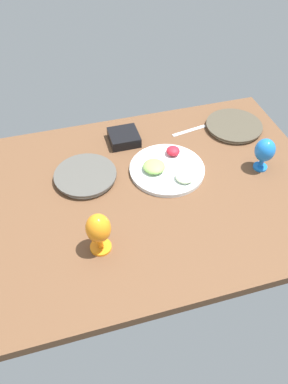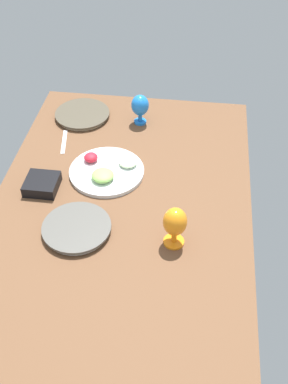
{
  "view_description": "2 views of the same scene",
  "coord_description": "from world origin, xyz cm",
  "px_view_note": "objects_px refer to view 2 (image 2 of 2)",
  "views": [
    {
      "loc": [
        24.61,
        103.97,
        111.96
      ],
      "look_at": [
        -2.86,
        7.68,
        7.98
      ],
      "focal_mm": 35.72,
      "sensor_mm": 36.0,
      "label": 1
    },
    {
      "loc": [
        130.93,
        26.38,
        131.96
      ],
      "look_at": [
        0.22,
        9.38,
        7.98
      ],
      "focal_mm": 43.71,
      "sensor_mm": 36.0,
      "label": 2
    }
  ],
  "objects_px": {
    "dinner_plate_right": "(77,228)",
    "square_bowl_black": "(42,184)",
    "dinner_plate_left": "(82,115)",
    "fruit_platter": "(107,171)",
    "hurricane_glass_orange": "(175,223)",
    "hurricane_glass_blue": "(139,106)"
  },
  "relations": [
    {
      "from": "dinner_plate_right",
      "to": "hurricane_glass_orange",
      "type": "height_order",
      "value": "hurricane_glass_orange"
    },
    {
      "from": "fruit_platter",
      "to": "hurricane_glass_orange",
      "type": "distance_m",
      "value": 0.48
    },
    {
      "from": "dinner_plate_right",
      "to": "square_bowl_black",
      "type": "bearing_deg",
      "value": -137.46
    },
    {
      "from": "fruit_platter",
      "to": "square_bowl_black",
      "type": "distance_m",
      "value": 0.28
    },
    {
      "from": "dinner_plate_left",
      "to": "hurricane_glass_orange",
      "type": "bearing_deg",
      "value": 34.28
    },
    {
      "from": "hurricane_glass_orange",
      "to": "square_bowl_black",
      "type": "relative_size",
      "value": 1.27
    },
    {
      "from": "hurricane_glass_orange",
      "to": "hurricane_glass_blue",
      "type": "relative_size",
      "value": 1.13
    },
    {
      "from": "dinner_plate_left",
      "to": "dinner_plate_right",
      "type": "height_order",
      "value": "dinner_plate_right"
    },
    {
      "from": "dinner_plate_left",
      "to": "hurricane_glass_orange",
      "type": "height_order",
      "value": "hurricane_glass_orange"
    },
    {
      "from": "dinner_plate_right",
      "to": "hurricane_glass_orange",
      "type": "distance_m",
      "value": 0.38
    },
    {
      "from": "fruit_platter",
      "to": "dinner_plate_right",
      "type": "bearing_deg",
      "value": -8.33
    },
    {
      "from": "dinner_plate_right",
      "to": "hurricane_glass_blue",
      "type": "height_order",
      "value": "hurricane_glass_blue"
    },
    {
      "from": "square_bowl_black",
      "to": "hurricane_glass_blue",
      "type": "bearing_deg",
      "value": 147.46
    },
    {
      "from": "dinner_plate_left",
      "to": "hurricane_glass_blue",
      "type": "bearing_deg",
      "value": 87.48
    },
    {
      "from": "fruit_platter",
      "to": "hurricane_glass_orange",
      "type": "height_order",
      "value": "hurricane_glass_orange"
    },
    {
      "from": "hurricane_glass_orange",
      "to": "hurricane_glass_blue",
      "type": "xyz_separation_m",
      "value": [
        -0.75,
        -0.23,
        -0.01
      ]
    },
    {
      "from": "hurricane_glass_blue",
      "to": "dinner_plate_left",
      "type": "bearing_deg",
      "value": -92.52
    },
    {
      "from": "hurricane_glass_blue",
      "to": "square_bowl_black",
      "type": "height_order",
      "value": "hurricane_glass_blue"
    },
    {
      "from": "dinner_plate_left",
      "to": "fruit_platter",
      "type": "distance_m",
      "value": 0.46
    },
    {
      "from": "dinner_plate_left",
      "to": "square_bowl_black",
      "type": "height_order",
      "value": "square_bowl_black"
    },
    {
      "from": "dinner_plate_left",
      "to": "fruit_platter",
      "type": "relative_size",
      "value": 0.84
    },
    {
      "from": "dinner_plate_left",
      "to": "fruit_platter",
      "type": "xyz_separation_m",
      "value": [
        0.41,
        0.2,
        0.0
      ]
    }
  ]
}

